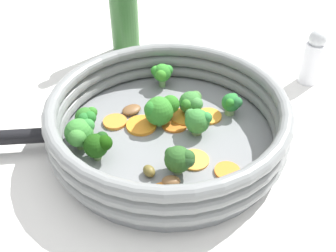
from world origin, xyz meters
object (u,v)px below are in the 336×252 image
Objects in this scene: broccoli_floret_0 at (192,102)px; mushroom_piece_0 at (171,181)px; broccoli_floret_7 at (162,73)px; carrot_slice_0 at (175,124)px; carrot_slice_1 at (210,117)px; broccoli_floret_2 at (79,133)px; broccoli_floret_5 at (232,103)px; oil_bottle at (124,8)px; carrot_slice_5 at (115,122)px; mushroom_piece_1 at (149,171)px; carrot_slice_6 at (165,195)px; broccoli_floret_3 at (180,159)px; carrot_slice_3 at (185,117)px; carrot_slice_7 at (141,125)px; broccoli_floret_8 at (197,121)px; mushroom_piece_2 at (131,110)px; broccoli_floret_1 at (87,118)px; carrot_slice_4 at (192,161)px; broccoli_floret_4 at (162,109)px; carrot_slice_2 at (227,171)px; broccoli_floret_6 at (98,145)px; skillet at (168,138)px; salt_shaker at (313,57)px.

mushroom_piece_0 is (0.11, -0.11, -0.02)m from broccoli_floret_0.
broccoli_floret_7 reaches higher than broccoli_floret_0.
mushroom_piece_0 is (0.10, -0.07, 0.00)m from carrot_slice_0.
carrot_slice_1 is 1.67× the size of mushroom_piece_0.
broccoli_floret_2 is 0.24m from broccoli_floret_5.
carrot_slice_5 is at bearing -31.35° from oil_bottle.
mushroom_piece_1 is (0.06, -0.15, 0.01)m from carrot_slice_1.
carrot_slice_6 is at bearing -45.76° from broccoli_floret_0.
broccoli_floret_7 is (-0.10, 0.04, 0.03)m from carrot_slice_0.
broccoli_floret_7 reaches higher than broccoli_floret_3.
broccoli_floret_7 is at bearing 169.73° from carrot_slice_3.
carrot_slice_0 is 0.06m from carrot_slice_1.
carrot_slice_0 is at bearing -105.71° from carrot_slice_1.
carrot_slice_5 is at bearing -124.78° from carrot_slice_0.
carrot_slice_7 reaches higher than carrot_slice_1.
broccoli_floret_0 reaches higher than broccoli_floret_5.
carrot_slice_5 is 0.13m from broccoli_floret_8.
carrot_slice_7 is at bearing -100.77° from broccoli_floret_0.
broccoli_floret_1 is at bearing -81.01° from mushroom_piece_2.
carrot_slice_0 is 1.00× the size of carrot_slice_4.
carrot_slice_0 is 1.29× the size of mushroom_piece_2.
broccoli_floret_4 reaches higher than broccoli_floret_2.
broccoli_floret_1 is (-0.07, -0.18, 0.03)m from carrot_slice_1.
mushroom_piece_2 is (-0.19, -0.05, 0.00)m from carrot_slice_2.
broccoli_floret_7 reaches higher than carrot_slice_5.
carrot_slice_7 is 0.09m from broccoli_floret_6.
skillet is 7.87× the size of broccoli_floret_3.
broccoli_floret_5 is at bearing 97.23° from broccoli_floret_8.
broccoli_floret_0 is 0.05m from broccoli_floret_8.
broccoli_floret_4 is at bearing 139.33° from mushroom_piece_1.
mushroom_piece_1 is (-0.04, 0.00, 0.01)m from carrot_slice_6.
oil_bottle reaches higher than broccoli_floret_4.
broccoli_floret_8 reaches higher than mushroom_piece_2.
broccoli_floret_0 reaches higher than mushroom_piece_2.
carrot_slice_1 is 0.86× the size of broccoli_floret_2.
broccoli_floret_3 is at bearing 27.06° from broccoli_floret_1.
carrot_slice_1 is 0.99× the size of broccoli_floret_8.
carrot_slice_7 is 2.34× the size of mushroom_piece_1.
oil_bottle is (-0.30, 0.08, 0.09)m from skillet.
broccoli_floret_4 is (-0.01, -0.04, 0.03)m from carrot_slice_3.
broccoli_floret_0 is at bearing -5.23° from oil_bottle.
carrot_slice_4 is 1.00× the size of broccoli_floret_8.
carrot_slice_2 is at bearing 56.75° from broccoli_floret_3.
carrot_slice_5 is 0.89× the size of broccoli_floret_0.
broccoli_floret_6 is 0.11m from mushroom_piece_2.
skillet is at bearing 86.40° from broccoli_floret_6.
carrot_slice_1 is at bearing 40.60° from broccoli_floret_0.
carrot_slice_1 is 0.39× the size of salt_shaker.
skillet is 8.88× the size of carrot_slice_5.
broccoli_floret_0 is 1.01× the size of broccoli_floret_8.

